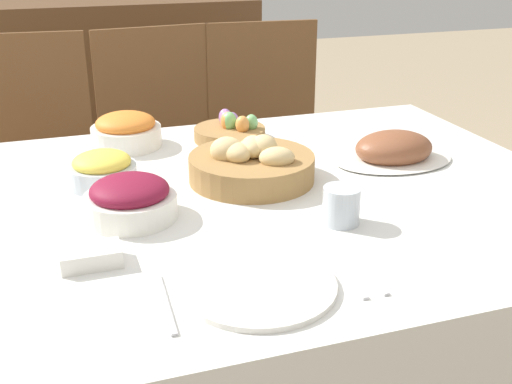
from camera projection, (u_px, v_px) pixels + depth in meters
dining_table at (233, 334)px, 1.55m from camera, size 1.58×1.12×0.72m
chair_far_center at (167, 157)px, 2.28m from camera, size 0.46×0.46×0.95m
chair_far_right at (270, 146)px, 2.40m from camera, size 0.45×0.45×0.95m
chair_far_left at (32, 171)px, 2.15m from camera, size 0.45×0.45×0.95m
sideboard at (85, 108)px, 2.99m from camera, size 1.60×0.44×0.96m
bread_basket at (250, 164)px, 1.48m from camera, size 0.29×0.29×0.11m
egg_basket at (231, 130)px, 1.77m from camera, size 0.20×0.20×0.08m
ham_platter at (394, 150)px, 1.61m from camera, size 0.31×0.22×0.09m
beet_salad_bowl at (130, 199)px, 1.29m from camera, size 0.19×0.19×0.09m
pineapple_bowl at (102, 170)px, 1.46m from camera, size 0.16×0.16×0.08m
carrot_bowl at (126, 131)px, 1.71m from camera, size 0.19×0.19×0.09m
dinner_plate at (258, 286)px, 1.05m from camera, size 0.26×0.26×0.01m
fork at (165, 303)px, 1.01m from camera, size 0.02×0.18×0.00m
knife at (344, 272)px, 1.10m from camera, size 0.02×0.18×0.00m
spoon at (359, 269)px, 1.10m from camera, size 0.02×0.18×0.00m
drinking_cup at (341, 206)px, 1.27m from camera, size 0.07×0.07×0.08m
butter_dish at (91, 256)px, 1.12m from camera, size 0.11×0.07×0.03m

